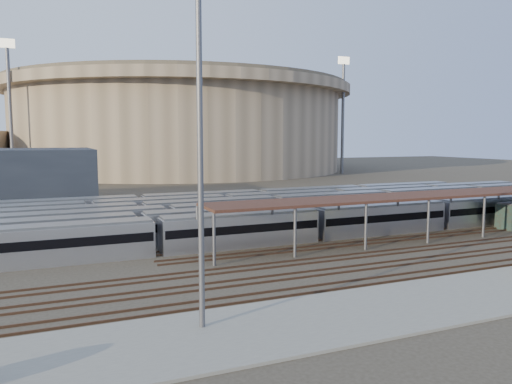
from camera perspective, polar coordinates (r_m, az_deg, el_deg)
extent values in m
plane|color=#383026|center=(49.66, 4.57, -7.81)|extent=(420.00, 420.00, 0.00)
cube|color=gray|center=(34.80, 8.91, -13.92)|extent=(50.00, 9.00, 0.20)
cube|color=#B8B8BD|center=(59.34, 6.78, -3.73)|extent=(112.00, 2.90, 3.60)
cube|color=#B8B8BD|center=(62.51, 4.07, -3.20)|extent=(112.00, 2.90, 3.60)
cube|color=#B8B8BD|center=(61.42, -10.00, -3.45)|extent=(112.00, 2.90, 3.60)
cube|color=#B8B8BD|center=(70.66, 2.12, -2.09)|extent=(112.00, 2.90, 3.60)
cube|color=#B8B8BD|center=(72.31, -3.47, -1.90)|extent=(112.00, 2.90, 3.60)
cube|color=#B8B8BD|center=(73.40, -13.12, -1.93)|extent=(112.00, 2.90, 3.60)
cylinder|color=#5B5A60|center=(47.20, -4.82, -5.44)|extent=(0.30, 0.30, 5.00)
cylinder|color=#5B5A60|center=(52.26, -6.69, -4.32)|extent=(0.30, 0.30, 5.00)
cylinder|color=#5B5A60|center=(50.50, 4.48, -4.67)|extent=(0.30, 0.30, 5.00)
cylinder|color=#5B5A60|center=(55.26, 1.88, -3.70)|extent=(0.30, 0.30, 5.00)
cylinder|color=#5B5A60|center=(54.95, 12.44, -3.90)|extent=(0.30, 0.30, 5.00)
cylinder|color=#5B5A60|center=(59.35, 9.40, -3.09)|extent=(0.30, 0.30, 5.00)
cylinder|color=#5B5A60|center=(60.30, 19.09, -3.21)|extent=(0.30, 0.30, 5.00)
cylinder|color=#5B5A60|center=(64.33, 15.86, -2.52)|extent=(0.30, 0.30, 5.00)
cylinder|color=#5B5A60|center=(66.32, 24.59, -2.59)|extent=(0.30, 0.30, 5.00)
cylinder|color=#5B5A60|center=(70.01, 21.32, -2.01)|extent=(0.30, 0.30, 5.00)
cylinder|color=#5B5A60|center=(76.24, 25.93, -1.57)|extent=(0.30, 0.30, 5.00)
cube|color=#351F15|center=(64.80, 20.38, -0.25)|extent=(60.00, 6.00, 0.30)
cube|color=#4C3323|center=(48.15, 5.55, -8.16)|extent=(170.00, 0.12, 0.18)
cube|color=#4C3323|center=(49.42, 4.71, -7.77)|extent=(170.00, 0.12, 0.18)
cube|color=#4C3323|center=(44.80, 8.04, -9.30)|extent=(170.00, 0.12, 0.18)
cube|color=#4C3323|center=(46.04, 7.06, -8.85)|extent=(170.00, 0.12, 0.18)
cube|color=#4C3323|center=(41.58, 10.94, -10.59)|extent=(170.00, 0.12, 0.18)
cube|color=#4C3323|center=(42.77, 9.80, -10.08)|extent=(170.00, 0.12, 0.18)
cylinder|color=#9C856A|center=(188.68, -8.67, 6.79)|extent=(116.00, 116.00, 28.00)
cylinder|color=#9C856A|center=(189.47, -8.75, 11.48)|extent=(124.00, 124.00, 3.00)
cylinder|color=brown|center=(189.69, -8.76, 12.16)|extent=(120.00, 120.00, 1.50)
cylinder|color=#5B5A60|center=(152.89, -26.25, 7.86)|extent=(1.00, 1.00, 36.00)
cube|color=#FFF2CC|center=(154.83, -26.60, 14.97)|extent=(4.00, 0.60, 2.40)
cylinder|color=#5B5A60|center=(170.07, 9.88, 8.18)|extent=(1.00, 1.00, 36.00)
cube|color=#FFF2CC|center=(171.82, 10.00, 14.59)|extent=(4.00, 0.60, 2.40)
cylinder|color=#5B5A60|center=(203.06, -19.83, 7.58)|extent=(1.00, 1.00, 36.00)
cube|color=#FFF2CC|center=(204.53, -20.03, 12.96)|extent=(4.00, 0.60, 2.40)
cylinder|color=#5B5A60|center=(30.52, -6.38, 3.34)|extent=(0.36, 0.36, 20.65)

